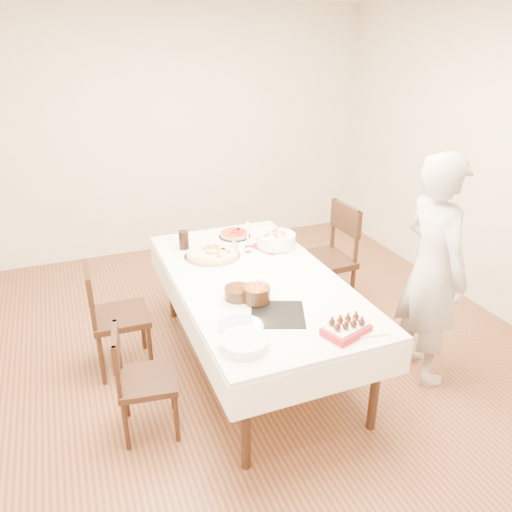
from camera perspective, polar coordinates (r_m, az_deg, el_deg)
name	(u,v)px	position (r m, az deg, el deg)	size (l,w,h in m)	color
floor	(261,356)	(4.11, 0.56, -11.31)	(5.00, 5.00, 0.00)	#522E1C
wall_back	(177,133)	(5.83, -9.01, 13.70)	(4.50, 0.04, 2.70)	beige
wall_right	(506,166)	(4.80, 26.70, 9.20)	(0.04, 5.00, 2.70)	beige
dining_table	(256,322)	(3.83, 0.00, -7.51)	(1.14, 2.14, 0.75)	silver
chair_right_savory	(322,261)	(4.52, 7.60, -0.54)	(0.52, 0.52, 1.02)	black
chair_left_savory	(120,317)	(3.90, -15.29, -6.69)	(0.45, 0.45, 0.88)	black
chair_left_dessert	(147,380)	(3.31, -12.30, -13.72)	(0.39, 0.39, 0.77)	black
person	(433,271)	(3.73, 19.54, -1.63)	(0.62, 0.41, 1.70)	#BBB7B1
pizza_white	(212,254)	(3.99, -5.00, 0.22)	(0.45, 0.45, 0.04)	beige
pizza_pepperoni	(235,234)	(4.37, -2.46, 2.50)	(0.28, 0.28, 0.04)	red
red_placemat	(271,246)	(4.17, 1.77, 1.11)	(0.27, 0.27, 0.01)	#B21E1E
pasta_bowl	(276,240)	(4.15, 2.30, 1.86)	(0.32, 0.32, 0.10)	white
taper_candle	(248,237)	(4.02, -0.94, 2.23)	(0.06, 0.06, 0.27)	white
shaker_pair	(236,247)	(4.04, -2.31, 0.99)	(0.08, 0.08, 0.09)	white
cola_glass	(184,240)	(4.14, -8.26, 1.83)	(0.08, 0.08, 0.15)	black
layer_cake	(238,294)	(3.33, -2.09, -4.32)	(0.23, 0.23, 0.09)	black
cake_board	(278,315)	(3.19, 2.49, -6.71)	(0.34, 0.34, 0.01)	black
birthday_cake	(257,289)	(3.28, 0.07, -3.83)	(0.18, 0.18, 0.17)	#3B2110
strawberry_box	(346,329)	(3.03, 10.28, -8.16)	(0.27, 0.18, 0.07)	maroon
box_lid	(362,330)	(3.11, 12.01, -8.22)	(0.28, 0.18, 0.02)	beige
plate_stack	(244,343)	(2.87, -1.37, -9.88)	(0.28, 0.28, 0.06)	white
china_plate	(241,326)	(3.06, -1.78, -8.05)	(0.28, 0.28, 0.01)	white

